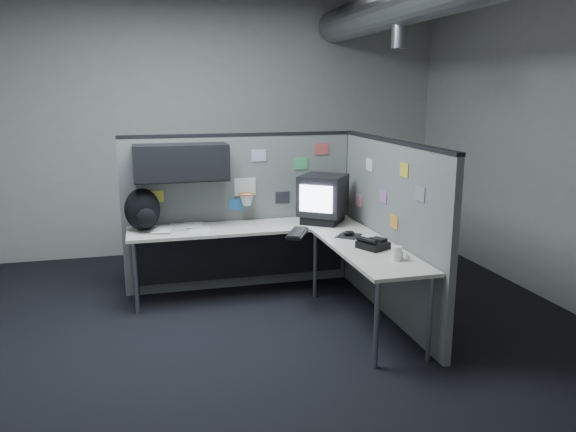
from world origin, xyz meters
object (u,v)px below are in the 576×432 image
object	(u,v)px
desk	(276,243)
monitor	(323,198)
keyboard	(297,233)
backpack	(143,210)
phone	(373,244)

from	to	relation	value
desk	monitor	xyz separation A→B (m)	(0.55, 0.25, 0.37)
keyboard	backpack	xyz separation A→B (m)	(-1.39, 0.53, 0.18)
desk	keyboard	distance (m)	0.28
desk	keyboard	size ratio (longest dim) A/B	5.35
phone	backpack	bearing A→B (deg)	132.14
keyboard	backpack	distance (m)	1.50
desk	keyboard	world-z (taller)	keyboard
phone	keyboard	bearing A→B (deg)	112.77
desk	phone	size ratio (longest dim) A/B	7.85
monitor	keyboard	size ratio (longest dim) A/B	1.38
monitor	backpack	distance (m)	1.79
desk	monitor	world-z (taller)	monitor
monitor	keyboard	world-z (taller)	monitor
keyboard	backpack	bearing A→B (deg)	140.58
desk	backpack	xyz separation A→B (m)	(-1.23, 0.35, 0.32)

